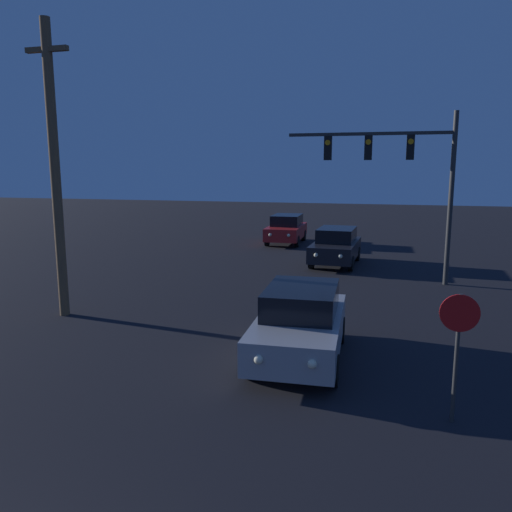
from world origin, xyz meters
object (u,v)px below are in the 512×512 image
car_near (300,323)px  stop_sign (458,335)px  car_far (286,229)px  car_mid (336,246)px  utility_pole (55,169)px  traffic_signal_mast (401,166)px

car_near → stop_sign: (3.05, -2.25, 0.72)m
car_near → stop_sign: size_ratio=1.92×
stop_sign → car_far: bearing=109.4°
car_far → stop_sign: stop_sign is taller
car_near → stop_sign: 3.85m
car_mid → car_far: (-3.46, 5.76, 0.00)m
utility_pole → car_far: bearing=77.6°
car_near → traffic_signal_mast: traffic_signal_mast is taller
utility_pole → stop_sign: bearing=-20.1°
car_mid → utility_pole: (-6.94, -10.09, 3.45)m
stop_sign → utility_pole: bearing=159.9°
car_far → traffic_signal_mast: (6.08, -8.73, 3.54)m
car_near → traffic_signal_mast: bearing=-106.7°
traffic_signal_mast → car_mid: bearing=131.4°
stop_sign → utility_pole: (-10.41, 3.80, 2.73)m
traffic_signal_mast → utility_pole: (-9.56, -7.12, -0.09)m
car_mid → traffic_signal_mast: traffic_signal_mast is taller
car_near → car_far: bearing=-79.9°
utility_pole → car_near: bearing=-12.0°
traffic_signal_mast → utility_pole: size_ratio=0.76×
car_far → stop_sign: size_ratio=1.91×
car_far → traffic_signal_mast: size_ratio=0.68×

